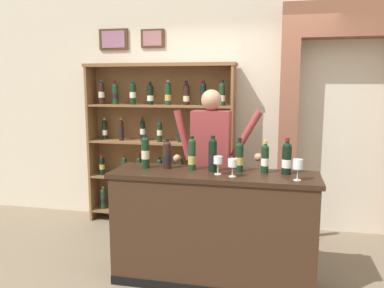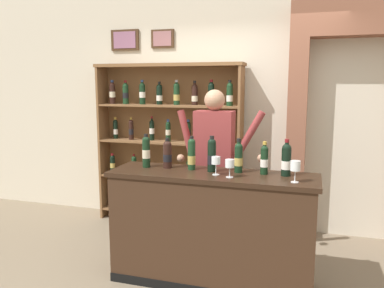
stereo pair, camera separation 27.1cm
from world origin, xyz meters
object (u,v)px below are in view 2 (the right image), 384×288
object	(u,v)px
tasting_bottle_grappa	(286,159)
wine_glass_center	(216,161)
tasting_bottle_chianti	(167,154)
wine_glass_spare	(295,167)
shopkeeper	(214,156)
wine_shelf	(170,141)
tasting_bottle_vin_santo	(192,154)
tasting_bottle_super_tuscan	(264,159)
tasting_bottle_brunello	(146,151)
tasting_counter	(212,229)
tasting_bottle_prosecco	(239,157)
wine_glass_right	(230,164)
tasting_bottle_riserva	(212,155)

from	to	relation	value
tasting_bottle_grappa	wine_glass_center	size ratio (longest dim) A/B	1.98
tasting_bottle_chianti	wine_glass_spare	distance (m)	1.16
shopkeeper	wine_glass_spare	bearing A→B (deg)	-39.32
wine_shelf	tasting_bottle_vin_santo	world-z (taller)	wine_shelf
wine_glass_center	tasting_bottle_vin_santo	bearing A→B (deg)	151.57
tasting_bottle_super_tuscan	tasting_bottle_grappa	xyz separation A→B (m)	(0.18, -0.00, 0.01)
tasting_bottle_brunello	tasting_bottle_super_tuscan	xyz separation A→B (m)	(1.07, 0.04, -0.02)
tasting_bottle_vin_santo	tasting_bottle_super_tuscan	distance (m)	0.64
tasting_bottle_vin_santo	wine_glass_spare	distance (m)	0.93
tasting_bottle_vin_santo	wine_glass_center	distance (m)	0.29
wine_shelf	shopkeeper	size ratio (longest dim) A/B	1.17
tasting_bottle_super_tuscan	wine_glass_spare	xyz separation A→B (m)	(0.26, -0.21, -0.01)
wine_glass_spare	tasting_bottle_grappa	bearing A→B (deg)	111.54
wine_glass_spare	wine_shelf	bearing A→B (deg)	136.93
wine_glass_spare	wine_glass_center	xyz separation A→B (m)	(-0.65, 0.06, -0.01)
tasting_bottle_chianti	tasting_bottle_super_tuscan	distance (m)	0.87
tasting_bottle_chianti	tasting_counter	bearing A→B (deg)	-10.79
tasting_bottle_vin_santo	tasting_bottle_super_tuscan	size ratio (longest dim) A/B	1.07
wine_shelf	tasting_bottle_vin_santo	xyz separation A→B (m)	(0.69, -1.29, 0.09)
tasting_bottle_vin_santo	tasting_bottle_grappa	distance (m)	0.82
wine_shelf	tasting_bottle_prosecco	bearing A→B (deg)	-48.98
tasting_bottle_vin_santo	tasting_bottle_prosecco	bearing A→B (deg)	1.59
tasting_counter	tasting_bottle_prosecco	xyz separation A→B (m)	(0.21, 0.09, 0.64)
tasting_bottle_super_tuscan	wine_glass_right	size ratio (longest dim) A/B	1.86
tasting_bottle_super_tuscan	tasting_bottle_vin_santo	bearing A→B (deg)	-179.17
tasting_bottle_chianti	wine_glass_center	world-z (taller)	tasting_bottle_chianti
tasting_bottle_chianti	tasting_bottle_vin_santo	world-z (taller)	tasting_bottle_vin_santo
tasting_counter	tasting_bottle_brunello	xyz separation A→B (m)	(-0.64, 0.05, 0.65)
tasting_bottle_riserva	tasting_bottle_grappa	distance (m)	0.63
tasting_bottle_riserva	tasting_bottle_grappa	xyz separation A→B (m)	(0.63, 0.03, -0.01)
tasting_bottle_prosecco	tasting_bottle_grappa	xyz separation A→B (m)	(0.40, -0.01, 0.00)
tasting_bottle_brunello	wine_glass_right	xyz separation A→B (m)	(0.81, -0.16, -0.04)
shopkeeper	wine_glass_center	bearing A→B (deg)	-74.98
wine_glass_spare	tasting_counter	bearing A→B (deg)	170.20
wine_shelf	tasting_bottle_brunello	bearing A→B (deg)	-78.75
tasting_bottle_vin_santo	shopkeeper	bearing A→B (deg)	78.21
wine_glass_spare	wine_glass_center	size ratio (longest dim) A/B	1.09
wine_shelf	wine_glass_right	xyz separation A→B (m)	(1.08, -1.48, 0.06)
tasting_bottle_grappa	wine_glass_right	xyz separation A→B (m)	(-0.44, -0.20, -0.03)
tasting_bottle_super_tuscan	wine_glass_spare	world-z (taller)	tasting_bottle_super_tuscan
shopkeeper	tasting_bottle_riserva	bearing A→B (deg)	-78.82
wine_glass_spare	wine_glass_center	world-z (taller)	wine_glass_spare
wine_shelf	wine_glass_center	bearing A→B (deg)	-56.46
tasting_bottle_brunello	tasting_bottle_vin_santo	xyz separation A→B (m)	(0.43, 0.03, -0.01)
wine_glass_spare	shopkeeper	bearing A→B (deg)	140.68
wine_shelf	wine_glass_spare	bearing A→B (deg)	-43.07
tasting_bottle_prosecco	wine_glass_center	bearing A→B (deg)	-137.45
wine_shelf	tasting_bottle_grappa	distance (m)	1.99
tasting_bottle_chianti	wine_glass_spare	world-z (taller)	tasting_bottle_chianti
tasting_counter	tasting_bottle_riserva	xyz separation A→B (m)	(-0.02, 0.06, 0.65)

